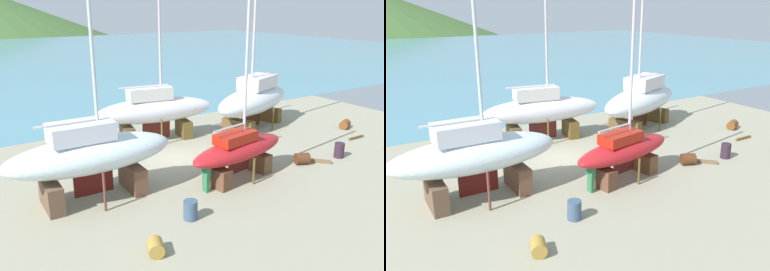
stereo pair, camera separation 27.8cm
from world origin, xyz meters
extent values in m
plane|color=gray|center=(0.00, -2.35, 0.00)|extent=(42.41, 42.41, 0.00)
cube|color=teal|center=(0.00, 55.53, 0.00)|extent=(169.63, 95.34, 0.01)
cube|color=brown|center=(-3.87, -2.52, 0.67)|extent=(0.73, 2.17, 1.33)
cube|color=brown|center=(-7.87, -2.46, 0.67)|extent=(0.73, 2.17, 1.33)
cylinder|color=brown|center=(-5.85, -1.01, 0.96)|extent=(0.12, 0.12, 1.92)
cylinder|color=brown|center=(-5.90, -3.98, 0.96)|extent=(0.12, 0.12, 1.92)
ellipsoid|color=silver|center=(-5.87, -2.49, 2.26)|extent=(8.04, 2.82, 1.69)
cube|color=#4F110F|center=(-5.87, -2.49, 0.82)|extent=(1.92, 0.11, 1.18)
cube|color=silver|center=(-6.27, -2.49, 3.44)|extent=(2.90, 1.67, 0.84)
cylinder|color=silver|center=(-5.47, -2.50, 7.78)|extent=(0.16, 0.16, 9.52)
cylinder|color=beige|center=(-6.87, -2.48, 3.92)|extent=(2.80, 0.16, 0.11)
cube|color=brown|center=(3.08, -4.07, 0.52)|extent=(0.95, 1.62, 1.04)
cube|color=brown|center=(-0.12, -4.63, 0.52)|extent=(0.95, 1.62, 1.04)
cylinder|color=brown|center=(1.30, -3.32, 0.71)|extent=(0.12, 0.12, 1.42)
cylinder|color=brown|center=(1.66, -5.38, 0.71)|extent=(0.12, 0.12, 1.42)
ellipsoid|color=#B11C20|center=(1.48, -4.35, 1.63)|extent=(6.71, 2.98, 1.07)
cube|color=#461511|center=(1.48, -4.35, 0.72)|extent=(1.55, 0.35, 0.75)
cube|color=#AF1F10|center=(1.16, -4.41, 2.37)|extent=(2.50, 1.52, 0.53)
cylinder|color=silver|center=(1.80, -4.30, 6.55)|extent=(0.15, 0.15, 8.89)
cylinder|color=#B8B9C7|center=(0.68, -4.49, 3.01)|extent=(2.25, 0.49, 0.11)
cube|color=brown|center=(2.81, 3.46, 0.60)|extent=(0.97, 1.78, 1.20)
cube|color=brown|center=(-1.21, 4.12, 0.60)|extent=(0.97, 1.78, 1.20)
cylinder|color=brown|center=(0.99, 4.94, 0.90)|extent=(0.12, 0.12, 1.79)
cylinder|color=brown|center=(0.61, 2.64, 0.90)|extent=(0.12, 0.12, 1.79)
ellipsoid|color=white|center=(0.80, 3.79, 2.13)|extent=(8.37, 3.41, 1.68)
cube|color=#4B1A15|center=(0.80, 3.79, 0.70)|extent=(1.94, 0.40, 1.18)
cube|color=white|center=(0.40, 3.86, 3.31)|extent=(3.10, 1.73, 0.84)
cylinder|color=#C0B6BE|center=(1.20, 3.73, 8.04)|extent=(0.17, 0.17, 10.32)
cylinder|color=silver|center=(-0.20, 3.96, 3.78)|extent=(2.83, 0.58, 0.12)
cube|color=brown|center=(6.41, 1.79, 0.54)|extent=(1.53, 2.48, 1.07)
cube|color=brown|center=(10.57, 3.44, 0.54)|extent=(1.53, 2.48, 1.07)
cylinder|color=brown|center=(9.10, 1.09, 0.86)|extent=(0.12, 0.12, 1.73)
cylinder|color=brown|center=(7.89, 4.15, 0.86)|extent=(0.12, 0.12, 1.73)
ellipsoid|color=silver|center=(8.49, 2.62, 2.10)|extent=(9.42, 6.07, 1.86)
cube|color=#42210A|center=(8.49, 2.62, 0.52)|extent=(2.03, 0.86, 1.30)
cube|color=silver|center=(8.91, 2.78, 3.40)|extent=(3.65, 2.85, 0.93)
cylinder|color=beige|center=(8.08, 2.45, 7.89)|extent=(0.17, 0.17, 9.91)
cylinder|color=silver|center=(9.53, 3.03, 3.84)|extent=(2.96, 1.26, 0.12)
cube|color=#2D7044|center=(-0.94, -4.81, 0.44)|extent=(0.23, 0.36, 0.89)
cube|color=#296E46|center=(-0.94, -4.81, 1.21)|extent=(0.28, 0.46, 0.64)
sphere|color=#936C4C|center=(-0.94, -4.81, 1.64)|extent=(0.22, 0.22, 0.22)
cylinder|color=brown|center=(14.10, -1.45, 0.32)|extent=(1.12, 0.95, 0.64)
cylinder|color=olive|center=(-5.54, -8.20, 0.30)|extent=(0.83, 0.93, 0.60)
cylinder|color=#512B17|center=(5.90, -4.79, 0.34)|extent=(1.00, 0.94, 0.68)
cylinder|color=#3A516C|center=(-3.04, -6.68, 0.44)|extent=(0.66, 0.66, 0.87)
cylinder|color=#32202E|center=(8.64, -5.23, 0.46)|extent=(0.80, 0.80, 0.92)
cube|color=brown|center=(6.69, -4.91, 0.09)|extent=(1.60, 1.69, 0.18)
cube|color=brown|center=(12.67, -3.52, 0.08)|extent=(1.47, 0.13, 0.17)
camera|label=1|loc=(-11.41, -19.91, 8.91)|focal=37.76mm
camera|label=2|loc=(-11.17, -20.06, 8.91)|focal=37.76mm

